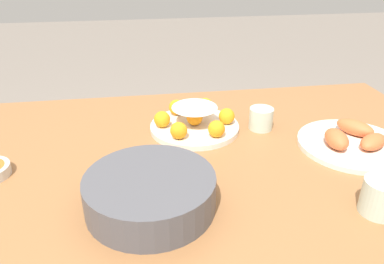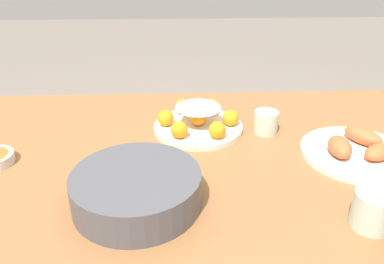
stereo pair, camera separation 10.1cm
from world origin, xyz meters
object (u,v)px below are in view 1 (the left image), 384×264
at_px(cake_plate, 194,121).
at_px(cup_near, 261,119).
at_px(dining_table, 189,189).
at_px(seafood_platter, 352,141).
at_px(serving_bowl, 150,191).
at_px(cup_far, 381,197).

bearing_deg(cake_plate, cup_near, 173.57).
relative_size(dining_table, seafood_platter, 5.35).
bearing_deg(cake_plate, seafood_platter, 157.52).
relative_size(serving_bowl, cup_far, 3.48).
xyz_separation_m(dining_table, serving_bowl, (0.10, 0.16, 0.12)).
distance_m(seafood_platter, cup_near, 0.26).
xyz_separation_m(cup_near, cup_far, (-0.12, 0.41, 0.01)).
height_order(dining_table, cup_near, cup_near).
bearing_deg(serving_bowl, cup_far, 169.20).
relative_size(dining_table, cup_near, 22.09).
bearing_deg(seafood_platter, cup_far, 70.58).
distance_m(cup_near, cup_far, 0.43).
height_order(cake_plate, seafood_platter, cake_plate).
xyz_separation_m(dining_table, cup_near, (-0.24, -0.16, 0.11)).
distance_m(serving_bowl, cup_far, 0.47).
distance_m(cake_plate, cup_far, 0.54).
xyz_separation_m(seafood_platter, cup_near, (0.21, -0.15, 0.02)).
relative_size(cake_plate, seafood_platter, 0.90).
distance_m(dining_table, cup_far, 0.45).
bearing_deg(cup_far, dining_table, -34.84).
distance_m(serving_bowl, seafood_platter, 0.58).
bearing_deg(cup_far, cake_plate, -54.04).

